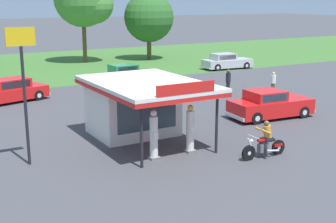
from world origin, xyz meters
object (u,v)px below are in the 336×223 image
bystander_admiring_sedan (228,81)px  roadside_pole_sign (23,74)px  featured_classic_sedan (270,105)px  parked_car_back_row_far_right (127,76)px  parked_car_back_row_centre (226,62)px  parked_car_back_row_centre_right (8,92)px  bystander_strolling_foreground (273,83)px  gas_pump_offside (190,130)px  gas_pump_nearside (154,137)px  motorcycle_with_rider (265,142)px

bystander_admiring_sedan → roadside_pole_sign: (-15.37, -7.12, 2.71)m
featured_classic_sedan → parked_car_back_row_far_right: parked_car_back_row_far_right is taller
parked_car_back_row_centre → parked_car_back_row_centre_right: bearing=-167.4°
parked_car_back_row_far_right → parked_car_back_row_centre: (11.88, 3.10, -0.06)m
bystander_strolling_foreground → bystander_admiring_sedan: bearing=149.0°
gas_pump_offside → parked_car_back_row_centre_right: (-4.66, 14.18, -0.26)m
gas_pump_nearside → featured_classic_sedan: (8.86, 2.80, -0.24)m
gas_pump_offside → bystander_strolling_foreground: size_ratio=1.31×
bystander_admiring_sedan → roadside_pole_sign: size_ratio=0.32×
gas_pump_nearside → parked_car_back_row_far_right: gas_pump_nearside is taller
bystander_admiring_sedan → gas_pump_offside: bearing=-134.7°
parked_car_back_row_far_right → parked_car_back_row_centre_right: (-9.08, -1.59, -0.04)m
parked_car_back_row_centre → roadside_pole_sign: 28.46m
parked_car_back_row_centre_right → bystander_strolling_foreground: bystander_strolling_foreground is taller
motorcycle_with_rider → featured_classic_sedan: 6.88m
parked_car_back_row_far_right → bystander_admiring_sedan: bearing=-55.7°
parked_car_back_row_centre_right → bystander_strolling_foreground: size_ratio=3.41×
parked_car_back_row_far_right → roadside_pole_sign: bearing=-128.0°
roadside_pole_sign → gas_pump_nearside: bearing=-22.9°
motorcycle_with_rider → parked_car_back_row_far_right: parked_car_back_row_far_right is taller
roadside_pole_sign → bystander_admiring_sedan: bearing=24.9°
bystander_admiring_sedan → roadside_pole_sign: 17.16m
parked_car_back_row_far_right → parked_car_back_row_centre: size_ratio=0.98×
gas_pump_offside → parked_car_back_row_far_right: (4.42, 15.77, -0.22)m
motorcycle_with_rider → roadside_pole_sign: (-8.69, 4.09, 2.99)m
parked_car_back_row_centre → parked_car_back_row_centre_right: parked_car_back_row_centre_right is taller
parked_car_back_row_centre → parked_car_back_row_centre_right: 21.47m
gas_pump_offside → bystander_admiring_sedan: bearing=45.3°
gas_pump_offside → parked_car_back_row_centre_right: 14.93m
gas_pump_offside → bystander_admiring_sedan: gas_pump_offside is taller
gas_pump_nearside → gas_pump_offside: 1.78m
parked_car_back_row_centre → gas_pump_nearside: bearing=-133.8°
parked_car_back_row_centre → bystander_admiring_sedan: 12.23m
featured_classic_sedan → parked_car_back_row_centre: 18.52m
motorcycle_with_rider → bystander_admiring_sedan: 13.06m
bystander_admiring_sedan → featured_classic_sedan: bearing=-106.9°
featured_classic_sedan → parked_car_back_row_centre: bearing=60.2°
bystander_admiring_sedan → bystander_strolling_foreground: 3.10m
gas_pump_nearside → bystander_strolling_foreground: gas_pump_nearside is taller
gas_pump_offside → parked_car_back_row_centre: size_ratio=0.42×
motorcycle_with_rider → parked_car_back_row_centre_right: size_ratio=0.41×
motorcycle_with_rider → bystander_admiring_sedan: bystander_admiring_sedan is taller
parked_car_back_row_far_right → parked_car_back_row_centre: bearing=14.6°
featured_classic_sedan → bystander_admiring_sedan: size_ratio=2.84×
gas_pump_nearside → bystander_strolling_foreground: size_ratio=1.30×
featured_classic_sedan → bystander_admiring_sedan: bystander_admiring_sedan is taller
bystander_admiring_sedan → bystander_strolling_foreground: (2.65, -1.60, -0.10)m
gas_pump_offside → gas_pump_nearside: bearing=-180.0°
gas_pump_offside → roadside_pole_sign: size_ratio=0.39×
motorcycle_with_rider → parked_car_back_row_centre_right: (-6.96, 16.33, 0.04)m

